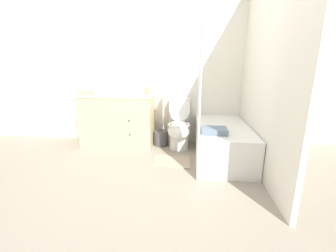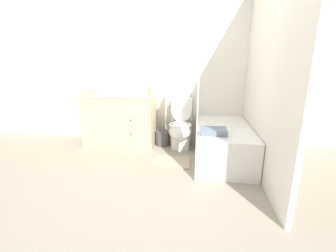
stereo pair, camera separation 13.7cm
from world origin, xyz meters
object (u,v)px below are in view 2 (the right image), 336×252
Objects in this scene: sink_faucet at (124,90)px; soap_dispenser at (149,90)px; wastebasket at (163,138)px; hand_towel_folded at (89,92)px; tissue_box at (142,90)px; toilet at (181,127)px; bath_mat at (172,162)px; bathtub at (223,143)px; vanity_cabinet at (121,119)px; bath_towel_folded at (214,131)px.

sink_faucet is 0.98× the size of soap_dispenser.
hand_towel_folded is at bearing -170.04° from wastebasket.
sink_faucet is at bearing 167.95° from tissue_box.
soap_dispenser reaches higher than toilet.
bathtub is at bearing 18.27° from bath_mat.
bath_mat is at bearing -71.09° from wastebasket.
vanity_cabinet is 8.22× the size of sink_faucet.
wastebasket is 0.77× the size of bath_towel_folded.
bathtub is at bearing -14.08° from vanity_cabinet.
toilet is 0.89m from tissue_box.
bathtub is (1.65, -0.62, -0.65)m from sink_faucet.
sink_faucet reaches higher than vanity_cabinet.
vanity_cabinet is 0.66m from hand_towel_folded.
bath_mat is at bearing -34.75° from vanity_cabinet.
tissue_box is 0.65× the size of hand_towel_folded.
bathtub is 1.42m from soap_dispenser.
toilet is at bearing 122.80° from bath_towel_folded.
hand_towel_folded reaches higher than toilet.
soap_dispenser is 0.28× the size of bath_mat.
bath_mat is at bearing -42.33° from sink_faucet.
bath_mat is (0.59, -0.78, -0.91)m from tissue_box.
toilet is 0.61× the size of bathtub.
bathtub is 2.20m from hand_towel_folded.
soap_dispenser reaches higher than wastebasket.
soap_dispenser is at bearing 12.50° from hand_towel_folded.
tissue_box is 0.42× the size of bath_towel_folded.
bath_mat is at bearing -97.15° from toilet.
vanity_cabinet is 0.83× the size of bathtub.
vanity_cabinet is at bearing -159.13° from tissue_box.
vanity_cabinet is 1.71m from bathtub.
vanity_cabinet is at bearing 152.17° from bath_towel_folded.
tissue_box reaches higher than bathtub.
toilet is 2.64× the size of bath_towel_folded.
hand_towel_folded is at bearing 173.33° from bathtub.
soap_dispenser reaches higher than tissue_box.
sink_faucet is 1.04× the size of tissue_box.
tissue_box reaches higher than hand_towel_folded.
wastebasket is at bearing -15.36° from tissue_box.
hand_towel_folded is (-0.44, -0.17, 0.46)m from vanity_cabinet.
toilet is at bearing 150.58° from bathtub.
wastebasket is 1.19× the size of hand_towel_folded.
tissue_box is (-0.67, 0.18, 0.56)m from toilet.
vanity_cabinet is 5.59× the size of hand_towel_folded.
bath_mat is at bearing -19.23° from hand_towel_folded.
bath_mat is at bearing 166.40° from bath_towel_folded.
vanity_cabinet reaches higher than wastebasket.
tissue_box reaches higher than vanity_cabinet.
vanity_cabinet is at bearing 165.92° from bathtub.
tissue_box is 1.51m from bath_towel_folded.
hand_towel_folded is at bearing 160.77° from bath_mat.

